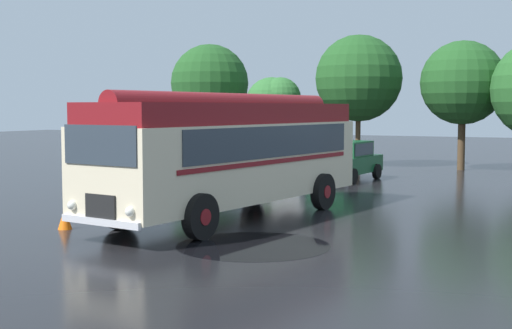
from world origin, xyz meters
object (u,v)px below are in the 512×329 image
car_near_left (294,158)px  vintage_bus (232,151)px  car_mid_left (347,160)px  traffic_cone (65,218)px

car_near_left → vintage_bus: bearing=-75.1°
car_mid_left → traffic_cone: bearing=-99.6°
car_near_left → traffic_cone: size_ratio=7.97×
vintage_bus → car_near_left: 12.50m
car_near_left → car_mid_left: same height
vintage_bus → car_near_left: bearing=104.9°
car_mid_left → traffic_cone: 15.08m
vintage_bus → car_mid_left: (-0.48, 11.39, -1.05)m
vintage_bus → traffic_cone: size_ratio=18.80×
vintage_bus → traffic_cone: vintage_bus is taller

